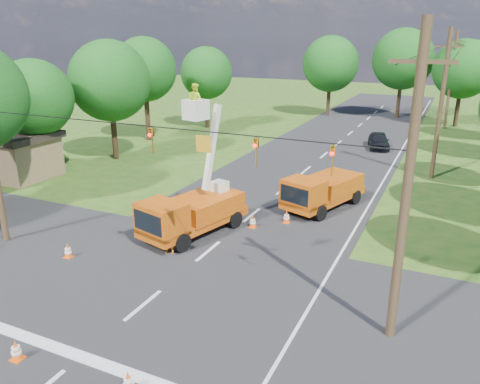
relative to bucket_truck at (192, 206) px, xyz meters
The scene contains 27 objects.
ground 13.76m from the bucket_truck, 83.09° to the left, with size 140.00×140.00×0.00m, color #235319.
road_main 13.76m from the bucket_truck, 83.09° to the left, with size 12.00×100.00×0.06m, color black.
road_cross 4.97m from the bucket_truck, 69.61° to the right, with size 56.00×10.00×0.07m, color black.
stop_bar 9.89m from the bucket_truck, 80.30° to the right, with size 9.00×0.45×0.02m, color silver.
edge_line 15.46m from the bucket_truck, 61.91° to the left, with size 0.12×90.00×0.02m, color silver.
bucket_truck is the anchor object (origin of this frame).
second_truck 7.93m from the bucket_truck, 52.56° to the left, with size 3.79×6.04×2.13m.
ground_worker 2.41m from the bucket_truck, 86.83° to the right, with size 0.61×0.40×1.68m, color orange.
distant_car 23.78m from the bucket_truck, 77.17° to the left, with size 1.65×4.09×1.39m, color black.
traffic_cone_0 10.59m from the bucket_truck, 90.30° to the right, with size 0.38×0.38×0.71m.
traffic_cone_1 10.99m from the bucket_truck, 68.96° to the right, with size 0.38×0.38×0.71m.
traffic_cone_2 3.36m from the bucket_truck, 41.14° to the left, with size 0.38×0.38×0.71m.
traffic_cone_3 5.19m from the bucket_truck, 42.35° to the left, with size 0.38×0.38×0.71m.
traffic_cone_4 6.04m from the bucket_truck, 129.24° to the right, with size 0.38×0.38×0.71m.
traffic_cone_7 10.64m from the bucket_truck, 58.48° to the left, with size 0.38×0.38×0.71m.
pole_right_near 11.63m from the bucket_truck, 23.57° to the right, with size 1.80×0.30×10.00m.
pole_right_mid 18.92m from the bucket_truck, 56.92° to the left, with size 1.80×0.30×10.00m.
pole_right_far 37.16m from the bucket_truck, 74.08° to the left, with size 1.80×0.30×10.00m.
signal_span 7.30m from the bucket_truck, 48.88° to the right, with size 18.00×0.29×1.07m.
shed 16.74m from the bucket_truck, 167.68° to the left, with size 5.50×4.50×3.15m.
tree_left_c 16.02m from the bucket_truck, 162.89° to the left, with size 5.20×5.20×8.06m.
tree_left_d 17.64m from the bucket_truck, 141.63° to the left, with size 6.20×6.20×9.24m.
tree_left_e 23.72m from the bucket_truck, 130.77° to the left, with size 5.80×5.80×9.41m.
tree_left_f 29.05m from the bucket_truck, 117.22° to the left, with size 5.40×5.40×8.40m.
tree_far_a 39.00m from the bucket_truck, 94.97° to the left, with size 6.60×6.60×9.50m.
tree_far_b 41.17m from the bucket_truck, 83.47° to the left, with size 7.00×7.00×10.32m.
tree_far_c 39.45m from the bucket_truck, 73.48° to the left, with size 6.20×6.20×9.18m.
Camera 1 is at (9.55, -12.07, 9.49)m, focal length 35.00 mm.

